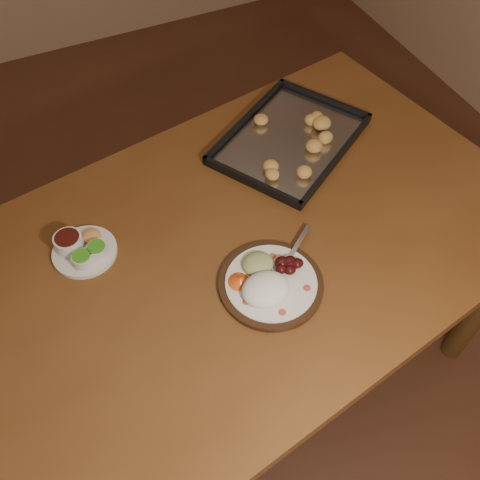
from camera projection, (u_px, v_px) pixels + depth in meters
name	position (u px, v px, depth m)	size (l,w,h in m)	color
ground	(140.00, 348.00, 1.94)	(4.00, 4.00, 0.00)	#57301E
dining_table	(235.00, 267.00, 1.36)	(1.64, 1.16, 0.75)	brown
dinner_plate	(269.00, 282.00, 1.20)	(0.28, 0.24, 0.05)	black
condiment_saucer	(82.00, 249.00, 1.25)	(0.15, 0.15, 0.05)	silver
baking_tray	(290.00, 139.00, 1.49)	(0.51, 0.48, 0.04)	black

